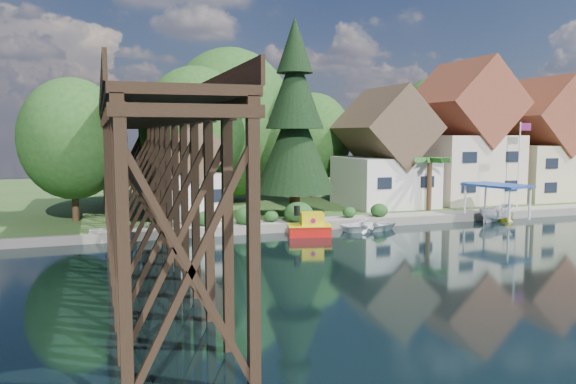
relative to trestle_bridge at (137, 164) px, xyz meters
name	(u,v)px	position (x,y,z in m)	size (l,w,h in m)	color
ground	(406,248)	(16.00, -5.17, -5.35)	(140.00, 140.00, 0.00)	black
bank	(259,191)	(16.00, 28.83, -5.10)	(140.00, 52.00, 0.50)	#305220
seawall	(398,221)	(20.00, 2.83, -5.04)	(60.00, 0.40, 0.62)	slate
promenade	(412,215)	(22.00, 4.13, -4.82)	(50.00, 2.60, 0.06)	gray
trestle_bridge	(137,164)	(0.00, 0.00, 0.00)	(4.12, 44.18, 9.30)	black
house_left	(384,156)	(23.00, 10.83, -0.21)	(7.64, 8.64, 11.02)	silver
house_center	(463,141)	(32.00, 11.33, 1.07)	(8.65, 9.18, 13.89)	beige
house_right	(540,147)	(41.00, 10.83, 0.43)	(8.15, 8.64, 12.45)	#C9BD90
shed	(194,176)	(5.00, 9.33, -1.52)	(5.09, 5.40, 7.85)	silver
bg_trees	(304,133)	(17.00, 16.08, 1.94)	(49.90, 13.30, 10.57)	#382314
shrubs	(290,213)	(11.40, 4.09, -4.12)	(15.76, 2.47, 1.70)	#194519
conifer	(295,122)	(12.77, 6.90, 2.79)	(6.44, 6.44, 15.86)	#382314
palm_tree	(430,161)	(24.99, 6.32, -0.57)	(4.00, 4.00, 4.91)	#382314
flagpole	(521,155)	(33.63, 5.18, -0.11)	(1.22, 0.11, 7.74)	white
tugboat	(310,227)	(11.76, 0.77, -4.69)	(3.34, 2.31, 2.21)	#BC100C
boat_white_a	(371,224)	(16.85, 1.39, -4.89)	(3.16, 4.43, 0.92)	white
boat_canopy	(497,206)	(28.59, 1.94, -4.03)	(4.44, 5.49, 3.08)	silver
boat_yellow	(503,214)	(29.38, 2.13, -4.77)	(1.89, 2.19, 1.15)	yellow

